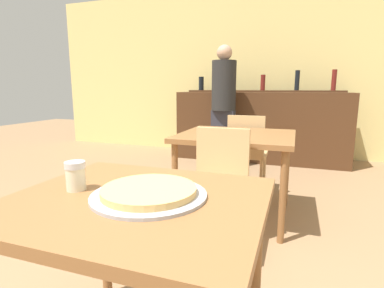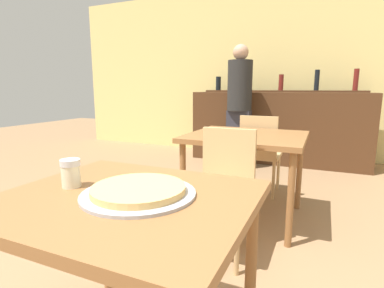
{
  "view_description": "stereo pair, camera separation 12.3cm",
  "coord_description": "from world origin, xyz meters",
  "px_view_note": "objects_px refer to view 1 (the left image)",
  "views": [
    {
      "loc": [
        0.53,
        -0.91,
        1.13
      ],
      "look_at": [
        0.02,
        0.55,
        0.84
      ],
      "focal_mm": 28.0,
      "sensor_mm": 36.0,
      "label": 1
    },
    {
      "loc": [
        0.64,
        -0.86,
        1.13
      ],
      "look_at": [
        0.02,
        0.55,
        0.84
      ],
      "focal_mm": 28.0,
      "sensor_mm": 36.0,
      "label": 2
    }
  ],
  "objects_px": {
    "chair_far_side_back": "(247,149)",
    "cheese_shaker": "(76,176)",
    "pizza_tray": "(149,192)",
    "chair_far_side_front": "(218,182)",
    "person_standing": "(224,102)"
  },
  "relations": [
    {
      "from": "chair_far_side_front",
      "to": "chair_far_side_back",
      "type": "height_order",
      "value": "same"
    },
    {
      "from": "chair_far_side_back",
      "to": "cheese_shaker",
      "type": "height_order",
      "value": "chair_far_side_back"
    },
    {
      "from": "chair_far_side_back",
      "to": "pizza_tray",
      "type": "height_order",
      "value": "chair_far_side_back"
    },
    {
      "from": "chair_far_side_front",
      "to": "person_standing",
      "type": "xyz_separation_m",
      "value": [
        -0.51,
        2.25,
        0.44
      ]
    },
    {
      "from": "cheese_shaker",
      "to": "pizza_tray",
      "type": "bearing_deg",
      "value": 4.83
    },
    {
      "from": "chair_far_side_front",
      "to": "chair_far_side_back",
      "type": "xyz_separation_m",
      "value": [
        -0.0,
        1.23,
        0.0
      ]
    },
    {
      "from": "chair_far_side_back",
      "to": "cheese_shaker",
      "type": "relative_size",
      "value": 7.64
    },
    {
      "from": "chair_far_side_back",
      "to": "pizza_tray",
      "type": "bearing_deg",
      "value": 89.81
    },
    {
      "from": "chair_far_side_front",
      "to": "person_standing",
      "type": "height_order",
      "value": "person_standing"
    },
    {
      "from": "pizza_tray",
      "to": "chair_far_side_back",
      "type": "bearing_deg",
      "value": 89.81
    },
    {
      "from": "pizza_tray",
      "to": "cheese_shaker",
      "type": "relative_size",
      "value": 3.75
    },
    {
      "from": "chair_far_side_front",
      "to": "pizza_tray",
      "type": "xyz_separation_m",
      "value": [
        -0.01,
        -1.0,
        0.27
      ]
    },
    {
      "from": "pizza_tray",
      "to": "cheese_shaker",
      "type": "xyz_separation_m",
      "value": [
        -0.3,
        -0.03,
        0.04
      ]
    },
    {
      "from": "cheese_shaker",
      "to": "person_standing",
      "type": "distance_m",
      "value": 3.29
    },
    {
      "from": "person_standing",
      "to": "cheese_shaker",
      "type": "bearing_deg",
      "value": -86.54
    }
  ]
}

